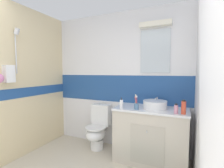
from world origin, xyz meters
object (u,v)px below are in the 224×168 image
Objects in this scene: soap_dispenser at (121,104)px; lotion_bottle_short at (176,109)px; mouthwash_bottle at (184,107)px; sink_basin at (155,104)px; toilet at (98,128)px; toothbrush_cup at (136,106)px.

soap_dispenser is 1.23× the size of lotion_bottle_short.
mouthwash_bottle reaches higher than lotion_bottle_short.
mouthwash_bottle is (0.09, 0.01, 0.03)m from lotion_bottle_short.
sink_basin is 1.16m from toilet.
toilet is 1.47m from lotion_bottle_short.
sink_basin is at bearing 24.08° from soap_dispenser.
soap_dispenser is at bearing -175.86° from toothbrush_cup.
toothbrush_cup reaches higher than lotion_bottle_short.
toilet is 5.95× the size of lotion_bottle_short.
sink_basin reaches higher than lotion_bottle_short.
sink_basin is 0.31m from toothbrush_cup.
toothbrush_cup is 1.18× the size of mouthwash_bottle.
toilet is 0.81m from soap_dispenser.
lotion_bottle_short is 0.10m from mouthwash_bottle.
toothbrush_cup reaches higher than sink_basin.
toothbrush_cup is 1.67× the size of lotion_bottle_short.
toilet is at bearing 169.81° from lotion_bottle_short.
mouthwash_bottle reaches higher than sink_basin.
soap_dispenser reaches higher than toilet.
sink_basin reaches higher than toilet.
soap_dispenser is 0.87× the size of mouthwash_bottle.
toilet is at bearing 164.55° from toothbrush_cup.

